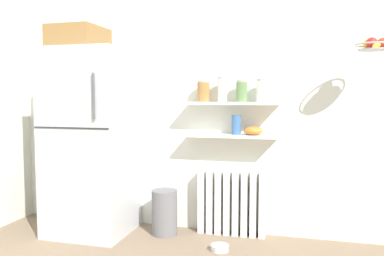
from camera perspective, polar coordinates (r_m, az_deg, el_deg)
name	(u,v)px	position (r m, az deg, el deg)	size (l,w,h in m)	color
back_wall	(224,100)	(3.89, 4.70, 4.11)	(7.04, 0.10, 2.60)	silver
refrigerator	(91,137)	(3.97, -14.39, -1.25)	(0.75, 0.74, 1.99)	#B7BABF
radiator	(232,203)	(3.89, 5.73, -10.69)	(0.65, 0.12, 0.62)	white
wall_shelf_lower	(232,136)	(3.74, 5.73, -1.13)	(0.87, 0.22, 0.03)	white
wall_shelf_upper	(232,103)	(3.72, 5.77, 3.56)	(0.87, 0.22, 0.03)	white
storage_jar_0	(203,91)	(3.78, 1.65, 5.30)	(0.12, 0.12, 0.20)	olive
storage_jar_1	(222,90)	(3.74, 4.39, 5.55)	(0.09, 0.09, 0.24)	silver
storage_jar_2	(242,91)	(3.71, 7.18, 5.28)	(0.10, 0.10, 0.20)	#5B7F4C
storage_jar_3	(262,91)	(3.68, 10.01, 5.32)	(0.09, 0.09, 0.21)	silver
vase	(236,125)	(3.72, 6.40, 0.45)	(0.09, 0.09, 0.18)	#38609E
shelf_bowl	(253,131)	(3.70, 8.84, -0.40)	(0.18, 0.18, 0.08)	orange
trash_bin	(165,212)	(3.91, -3.99, -12.02)	(0.25, 0.25, 0.43)	slate
pet_food_bowl	(220,248)	(3.58, 4.01, -16.85)	(0.16, 0.16, 0.05)	#B7B7BC
hanging_fruit_basket	(374,45)	(3.49, 24.75, 10.85)	(0.28, 0.28, 0.10)	#B2B2B7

